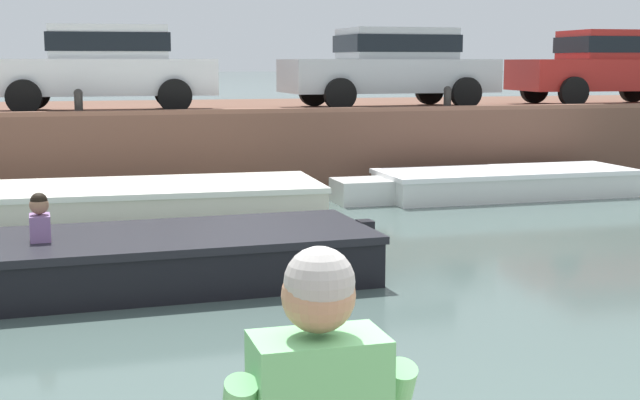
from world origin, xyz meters
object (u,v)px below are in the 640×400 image
object	(u,v)px
boat_moored_central_cream	(118,202)
mooring_bollard_mid	(78,101)
boat_moored_east_white	(494,183)
car_centre_silver	(391,64)
mooring_bollard_east	(447,97)
motorboat_passing	(95,263)
car_right_inner_red	(609,64)
car_left_inner_white	(104,64)

from	to	relation	value
boat_moored_central_cream	mooring_bollard_mid	xyz separation A→B (m)	(-0.52, 2.19, 1.41)
boat_moored_east_white	boat_moored_central_cream	bearing A→B (deg)	-174.77
boat_moored_east_white	car_centre_silver	bearing A→B (deg)	108.22
mooring_bollard_mid	mooring_bollard_east	xyz separation A→B (m)	(6.68, 0.00, 0.00)
boat_moored_east_white	motorboat_passing	distance (m)	8.28
motorboat_passing	mooring_bollard_east	world-z (taller)	mooring_bollard_east
car_right_inner_red	mooring_bollard_east	size ratio (longest dim) A/B	8.83
car_right_inner_red	mooring_bollard_east	world-z (taller)	car_right_inner_red
car_centre_silver	car_right_inner_red	xyz separation A→B (m)	(4.86, -0.00, -0.00)
motorboat_passing	mooring_bollard_east	bearing A→B (deg)	44.14
motorboat_passing	car_right_inner_red	world-z (taller)	car_right_inner_red
car_right_inner_red	mooring_bollard_mid	world-z (taller)	car_right_inner_red
car_centre_silver	car_right_inner_red	bearing A→B (deg)	-0.04
boat_moored_central_cream	car_left_inner_white	xyz separation A→B (m)	(-0.05, 3.39, 2.02)
car_centre_silver	mooring_bollard_east	distance (m)	1.52
car_left_inner_white	car_centre_silver	world-z (taller)	same
motorboat_passing	mooring_bollard_mid	distance (m)	6.51
motorboat_passing	car_centre_silver	xyz separation A→B (m)	(5.85, 7.56, 2.00)
boat_moored_east_white	car_left_inner_white	size ratio (longest dim) A/B	1.28
motorboat_passing	car_centre_silver	bearing A→B (deg)	52.28
car_left_inner_white	car_right_inner_red	size ratio (longest dim) A/B	1.06
motorboat_passing	car_centre_silver	size ratio (longest dim) A/B	1.55
boat_moored_east_white	car_right_inner_red	distance (m)	5.24
boat_moored_east_white	car_centre_silver	world-z (taller)	car_centre_silver
boat_moored_central_cream	motorboat_passing	bearing A→B (deg)	-95.39
boat_moored_east_white	motorboat_passing	size ratio (longest dim) A/B	0.83
mooring_bollard_east	boat_moored_central_cream	bearing A→B (deg)	-160.44
motorboat_passing	car_centre_silver	distance (m)	9.77
boat_moored_central_cream	mooring_bollard_east	world-z (taller)	mooring_bollard_east
boat_moored_east_white	motorboat_passing	bearing A→B (deg)	-144.94
motorboat_passing	car_left_inner_white	xyz separation A→B (m)	(0.35, 7.56, 2.00)
mooring_bollard_east	car_right_inner_red	bearing A→B (deg)	16.13
boat_moored_central_cream	car_left_inner_white	bearing A→B (deg)	90.77
car_right_inner_red	boat_moored_central_cream	bearing A→B (deg)	-161.81
mooring_bollard_mid	mooring_bollard_east	bearing A→B (deg)	0.00
car_right_inner_red	mooring_bollard_east	xyz separation A→B (m)	(-4.16, -1.20, -0.61)
mooring_bollard_east	motorboat_passing	bearing A→B (deg)	-135.86
boat_moored_east_white	car_right_inner_red	xyz separation A→B (m)	(3.93, 2.81, 2.03)
boat_moored_central_cream	motorboat_passing	size ratio (longest dim) A/B	1.02
motorboat_passing	car_right_inner_red	xyz separation A→B (m)	(10.71, 7.56, 1.99)
car_right_inner_red	mooring_bollard_east	bearing A→B (deg)	-163.87
car_right_inner_red	car_centre_silver	bearing A→B (deg)	179.96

